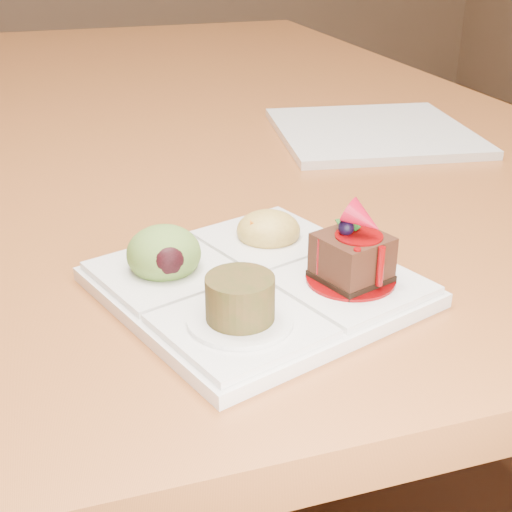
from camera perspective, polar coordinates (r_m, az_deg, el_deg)
name	(u,v)px	position (r m, az deg, el deg)	size (l,w,h in m)	color
ground	(207,440)	(1.62, -3.92, -14.45)	(6.00, 6.00, 0.00)	brown
dining_table	(196,137)	(1.29, -4.84, 9.50)	(1.00, 1.80, 0.75)	#9C5628
sampler_plate	(252,273)	(0.60, -0.30, -1.37)	(0.29, 0.29, 0.09)	silver
second_plate	(373,132)	(1.06, 9.33, 9.75)	(0.27, 0.27, 0.01)	silver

